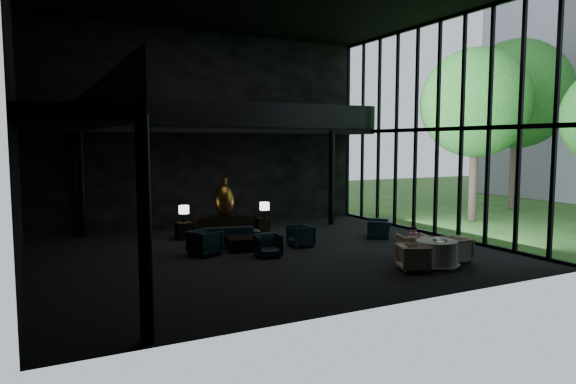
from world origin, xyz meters
name	(u,v)px	position (x,y,z in m)	size (l,w,h in m)	color
floor	(269,253)	(0.00, 0.00, 0.00)	(14.00, 12.00, 0.02)	black
wall_back	(208,131)	(0.00, 6.00, 4.00)	(14.00, 0.04, 8.00)	black
wall_front	(389,119)	(0.00, -6.00, 4.00)	(14.00, 0.04, 8.00)	black
wall_left	(14,123)	(-7.00, 0.00, 4.00)	(0.04, 12.00, 8.00)	black
curtain_wall	(438,129)	(6.95, 0.00, 4.00)	(0.20, 12.00, 8.00)	black
mezzanine_left	(58,124)	(-6.00, 0.00, 4.00)	(2.00, 12.00, 0.25)	black
mezzanine_back	(239,130)	(1.00, 5.00, 4.00)	(12.00, 2.00, 0.25)	black
railing_left	(98,101)	(-5.00, 0.00, 4.60)	(0.06, 12.00, 1.00)	black
railing_back	(249,114)	(1.00, 4.00, 4.60)	(12.00, 0.06, 1.00)	black
column_sw	(145,230)	(-5.00, -5.70, 2.00)	(0.24, 0.24, 4.00)	black
column_nw	(81,183)	(-5.00, 5.70, 2.00)	(0.24, 0.24, 4.00)	black
column_ne	(331,178)	(4.80, 4.00, 2.00)	(0.24, 0.24, 4.00)	black
tree_near	(476,103)	(11.00, 2.00, 5.23)	(4.80, 4.80, 7.65)	#382D23
tree_far	(516,94)	(16.00, 4.00, 5.99)	(5.60, 5.60, 8.80)	#382D23
console	(225,225)	(-0.16, 3.66, 0.36)	(2.26, 0.51, 0.72)	black
bronze_urn	(224,200)	(-0.16, 3.70, 1.34)	(0.78, 0.78, 1.45)	#B78229
side_table_left	(184,231)	(-1.76, 3.55, 0.31)	(0.56, 0.56, 0.61)	black
table_lamp_left	(184,210)	(-1.76, 3.54, 1.05)	(0.37, 0.37, 0.61)	black
side_table_right	(262,224)	(1.44, 3.74, 0.27)	(0.50, 0.50, 0.55)	black
table_lamp_right	(265,207)	(1.44, 3.51, 1.00)	(0.38, 0.38, 0.63)	black
sofa	(227,231)	(-0.67, 2.00, 0.45)	(2.32, 0.68, 0.91)	black
lounge_armchair_west	(205,240)	(-1.91, 0.61, 0.48)	(0.94, 0.88, 0.97)	#103444
lounge_armchair_east	(300,235)	(1.37, 0.41, 0.40)	(0.77, 0.72, 0.79)	#132B31
lounge_armchair_south	(268,245)	(-0.27, -0.51, 0.38)	(0.74, 0.69, 0.76)	#143A4A
window_armchair	(380,226)	(4.77, 0.55, 0.42)	(0.95, 0.62, 0.83)	black
coffee_table	(242,244)	(-0.61, 0.75, 0.21)	(0.97, 0.97, 0.43)	black
dining_table	(436,255)	(3.46, -3.82, 0.33)	(1.31, 1.31, 0.75)	white
dining_chair_north	(413,244)	(3.49, -2.79, 0.46)	(0.88, 0.83, 0.91)	beige
dining_chair_east	(454,248)	(4.26, -3.67, 0.45)	(0.87, 0.82, 0.90)	beige
dining_chair_west	(413,256)	(2.58, -3.86, 0.41)	(0.80, 0.75, 0.82)	beige
child	(413,236)	(3.43, -2.86, 0.74)	(0.27, 0.27, 0.58)	#C47B91
plate_a	(439,242)	(3.34, -4.01, 0.76)	(0.25, 0.25, 0.02)	white
plate_b	(437,239)	(3.62, -3.65, 0.76)	(0.22, 0.22, 0.01)	white
saucer	(447,240)	(3.78, -3.86, 0.76)	(0.15, 0.15, 0.01)	white
coffee_cup	(445,239)	(3.72, -3.87, 0.79)	(0.09, 0.09, 0.07)	white
cereal_bowl	(435,239)	(3.42, -3.77, 0.79)	(0.14, 0.14, 0.07)	white
cream_pot	(446,240)	(3.58, -4.06, 0.79)	(0.07, 0.07, 0.08)	#99999E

